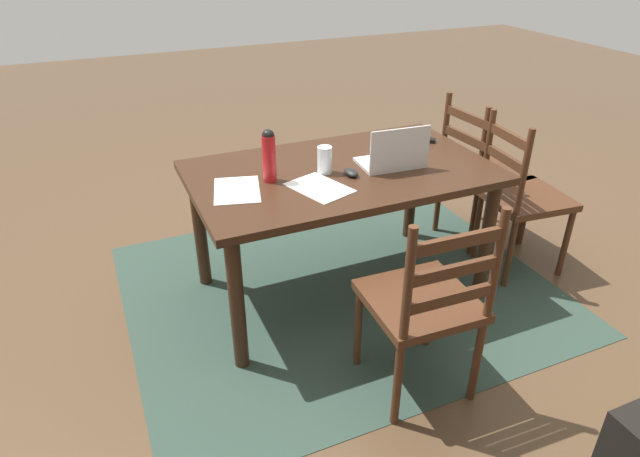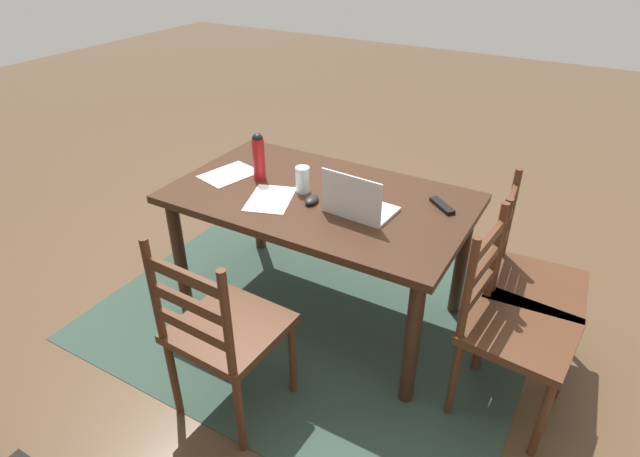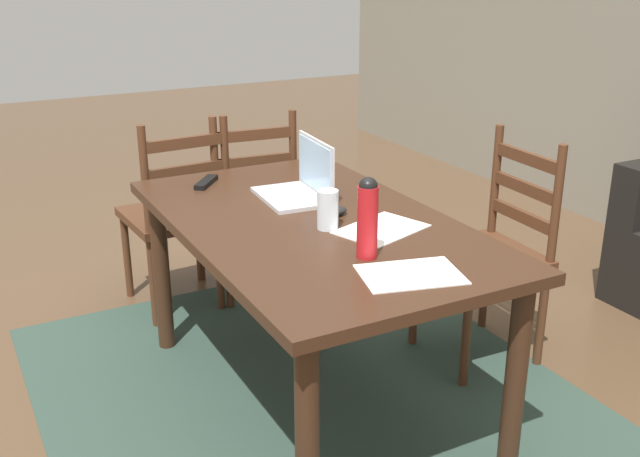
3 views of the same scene
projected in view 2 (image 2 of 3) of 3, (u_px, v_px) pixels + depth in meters
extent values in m
plane|color=brown|center=(320.00, 308.00, 3.07)|extent=(14.00, 14.00, 0.00)
cube|color=#2D4238|center=(320.00, 307.00, 3.07)|extent=(2.32, 1.95, 0.01)
cube|color=#382114|center=(320.00, 199.00, 2.69)|extent=(1.53, 0.90, 0.04)
cylinder|color=#382114|center=(462.00, 260.00, 2.87)|extent=(0.07, 0.07, 0.70)
cylinder|color=#382114|center=(258.00, 202.00, 3.45)|extent=(0.07, 0.07, 0.70)
cylinder|color=#382114|center=(412.00, 343.00, 2.32)|extent=(0.07, 0.07, 0.70)
cylinder|color=#382114|center=(180.00, 256.00, 2.90)|extent=(0.07, 0.07, 0.70)
cube|color=#4C2B19|center=(537.00, 287.00, 2.50)|extent=(0.47, 0.47, 0.04)
cylinder|color=#4C2B19|center=(570.00, 313.00, 2.70)|extent=(0.04, 0.04, 0.43)
cylinder|color=#4C2B19|center=(564.00, 361.00, 2.41)|extent=(0.04, 0.04, 0.43)
cylinder|color=#4C2B19|center=(495.00, 293.00, 2.84)|extent=(0.04, 0.04, 0.43)
cylinder|color=#4C2B19|center=(480.00, 336.00, 2.55)|extent=(0.04, 0.04, 0.43)
cylinder|color=#4C2B19|center=(510.00, 215.00, 2.60)|extent=(0.04, 0.04, 0.50)
cylinder|color=#4C2B19|center=(496.00, 253.00, 2.30)|extent=(0.04, 0.04, 0.50)
cube|color=#4C2B19|center=(499.00, 251.00, 2.50)|extent=(0.05, 0.36, 0.05)
cube|color=#4C2B19|center=(504.00, 228.00, 2.44)|extent=(0.05, 0.36, 0.05)
cube|color=#4C2B19|center=(509.00, 205.00, 2.37)|extent=(0.05, 0.36, 0.05)
cube|color=#4C2B19|center=(521.00, 332.00, 2.23)|extent=(0.48, 0.48, 0.04)
cylinder|color=#4C2B19|center=(565.00, 364.00, 2.39)|extent=(0.04, 0.04, 0.43)
cylinder|color=#4C2B19|center=(542.00, 420.00, 2.13)|extent=(0.04, 0.04, 0.43)
cylinder|color=#4C2B19|center=(484.00, 331.00, 2.58)|extent=(0.04, 0.04, 0.43)
cylinder|color=#4C2B19|center=(454.00, 379.00, 2.32)|extent=(0.04, 0.04, 0.43)
cylinder|color=#4C2B19|center=(500.00, 248.00, 2.34)|extent=(0.04, 0.04, 0.50)
cylinder|color=#4C2B19|center=(468.00, 291.00, 2.07)|extent=(0.04, 0.04, 0.50)
cube|color=#4C2B19|center=(481.00, 287.00, 2.26)|extent=(0.06, 0.36, 0.05)
cube|color=#4C2B19|center=(486.00, 264.00, 2.19)|extent=(0.06, 0.36, 0.05)
cube|color=#4C2B19|center=(491.00, 238.00, 2.13)|extent=(0.06, 0.36, 0.05)
cube|color=#4C2B19|center=(230.00, 328.00, 2.25)|extent=(0.46, 0.46, 0.04)
cylinder|color=#4C2B19|center=(230.00, 328.00, 2.60)|extent=(0.04, 0.04, 0.43)
cylinder|color=#4C2B19|center=(292.00, 358.00, 2.43)|extent=(0.04, 0.04, 0.43)
cylinder|color=#4C2B19|center=(174.00, 377.00, 2.32)|extent=(0.04, 0.04, 0.43)
cylinder|color=#4C2B19|center=(240.00, 414.00, 2.15)|extent=(0.04, 0.04, 0.43)
cylinder|color=#4C2B19|center=(154.00, 292.00, 2.07)|extent=(0.04, 0.04, 0.50)
cylinder|color=#4C2B19|center=(227.00, 326.00, 1.89)|extent=(0.04, 0.04, 0.50)
cube|color=#4C2B19|center=(192.00, 328.00, 2.03)|extent=(0.36, 0.04, 0.05)
cube|color=#4C2B19|center=(188.00, 303.00, 1.97)|extent=(0.36, 0.04, 0.05)
cube|color=#4C2B19|center=(184.00, 276.00, 1.90)|extent=(0.36, 0.04, 0.05)
cube|color=silver|center=(361.00, 209.00, 2.54)|extent=(0.34, 0.24, 0.02)
cube|color=silver|center=(351.00, 197.00, 2.41)|extent=(0.32, 0.03, 0.21)
cube|color=#A5CCEA|center=(352.00, 196.00, 2.41)|extent=(0.30, 0.03, 0.19)
cylinder|color=red|center=(259.00, 159.00, 2.79)|extent=(0.07, 0.07, 0.23)
sphere|color=black|center=(257.00, 139.00, 2.73)|extent=(0.06, 0.06, 0.06)
cylinder|color=silver|center=(303.00, 180.00, 2.68)|extent=(0.07, 0.07, 0.14)
ellipsoid|color=black|center=(312.00, 200.00, 2.60)|extent=(0.07, 0.10, 0.03)
cube|color=black|center=(442.00, 206.00, 2.56)|extent=(0.16, 0.14, 0.02)
cube|color=white|center=(229.00, 174.00, 2.89)|extent=(0.28, 0.34, 0.00)
cube|color=white|center=(270.00, 199.00, 2.64)|extent=(0.29, 0.35, 0.00)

